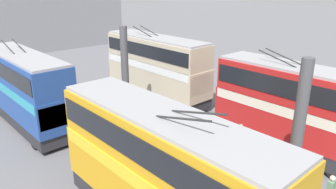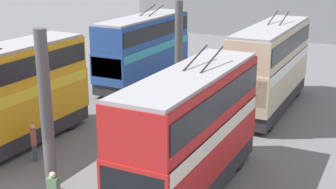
# 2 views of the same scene
# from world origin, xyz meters

# --- Properties ---
(support_column_near) EXTENTS (0.85, 0.85, 6.64)m
(support_column_near) POSITION_xyz_m (1.91, 0.00, 3.20)
(support_column_near) COLOR #4C4C51
(support_column_near) RESTS_ON ground_plane
(support_column_far) EXTENTS (0.85, 0.85, 6.64)m
(support_column_far) POSITION_xyz_m (13.62, 0.00, 3.20)
(support_column_far) COLOR #4C4C51
(support_column_far) RESTS_ON ground_plane
(bus_left_near) EXTENTS (9.03, 2.54, 5.60)m
(bus_left_near) POSITION_xyz_m (4.51, -4.85, 2.84)
(bus_left_near) COLOR black
(bus_left_near) RESTS_ON ground_plane
(bus_left_far) EXTENTS (10.03, 2.54, 5.76)m
(bus_left_far) POSITION_xyz_m (16.28, -4.85, 2.93)
(bus_left_far) COLOR black
(bus_left_far) RESTS_ON ground_plane
(bus_right_near) EXTENTS (10.06, 2.54, 5.67)m
(bus_right_near) POSITION_xyz_m (4.43, 4.85, 2.87)
(bus_right_near) COLOR black
(bus_right_near) RESTS_ON ground_plane
(bus_right_far) EXTENTS (9.87, 2.54, 5.54)m
(bus_right_far) POSITION_xyz_m (18.01, 4.85, 2.79)
(bus_right_far) COLOR black
(bus_right_far) RESTS_ON ground_plane
(person_by_right_row) EXTENTS (0.48, 0.46, 1.78)m
(person_by_right_row) POSITION_xyz_m (4.04, 2.80, 0.95)
(person_by_right_row) COLOR #384251
(person_by_right_row) RESTS_ON ground_plane
(person_aisle_midway) EXTENTS (0.45, 0.30, 1.62)m
(person_aisle_midway) POSITION_xyz_m (7.16, -0.34, 0.85)
(person_aisle_midway) COLOR #384251
(person_aisle_midway) RESTS_ON ground_plane
(person_by_left_row) EXTENTS (0.34, 0.47, 1.69)m
(person_by_left_row) POSITION_xyz_m (6.35, -2.68, 0.89)
(person_by_left_row) COLOR #2D2D33
(person_by_left_row) RESTS_ON ground_plane
(oil_drum) EXTENTS (0.57, 0.57, 0.93)m
(oil_drum) POSITION_xyz_m (3.65, -1.99, 0.47)
(oil_drum) COLOR #424C56
(oil_drum) RESTS_ON ground_plane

